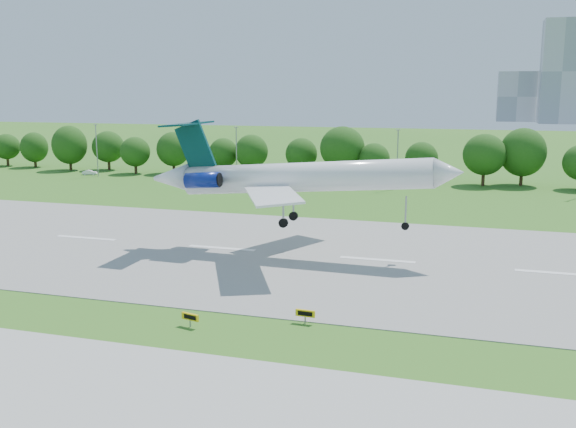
{
  "coord_description": "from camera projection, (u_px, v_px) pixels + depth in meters",
  "views": [
    {
      "loc": [
        31.06,
        -48.92,
        19.92
      ],
      "look_at": [
        10.98,
        18.0,
        6.43
      ],
      "focal_mm": 40.0,
      "sensor_mm": 36.0,
      "label": 1
    }
  ],
  "objects": [
    {
      "name": "taxi_sign_right",
      "position": [
        190.0,
        317.0,
        54.72
      ],
      "size": [
        1.73,
        0.61,
        1.22
      ],
      "rotation": [
        0.0,
        0.0,
        -0.24
      ],
      "color": "gray",
      "rests_on": "ground"
    },
    {
      "name": "service_vehicle_a",
      "position": [
        90.0,
        172.0,
        153.78
      ],
      "size": [
        3.63,
        2.32,
        1.13
      ],
      "primitive_type": "imported",
      "rotation": [
        0.0,
        0.0,
        1.93
      ],
      "color": "white",
      "rests_on": "ground"
    },
    {
      "name": "tree_line",
      "position": [
        336.0,
        153.0,
        143.89
      ],
      "size": [
        288.4,
        8.4,
        10.4
      ],
      "color": "#382314",
      "rests_on": "ground"
    },
    {
      "name": "runway",
      "position": [
        222.0,
        248.0,
        82.05
      ],
      "size": [
        400.0,
        45.0,
        0.08
      ],
      "primitive_type": "cube",
      "color": "gray",
      "rests_on": "ground"
    },
    {
      "name": "taxi_sign_centre",
      "position": [
        305.0,
        314.0,
        55.56
      ],
      "size": [
        1.76,
        0.32,
        1.23
      ],
      "rotation": [
        0.0,
        0.0,
        -0.06
      ],
      "color": "gray",
      "rests_on": "ground"
    },
    {
      "name": "service_vehicle_b",
      "position": [
        248.0,
        180.0,
        141.02
      ],
      "size": [
        3.63,
        2.01,
        1.17
      ],
      "primitive_type": "imported",
      "rotation": [
        0.0,
        0.0,
        1.38
      ],
      "color": "beige",
      "rests_on": "ground"
    },
    {
      "name": "airliner",
      "position": [
        289.0,
        176.0,
        77.65
      ],
      "size": [
        38.79,
        28.29,
        12.61
      ],
      "rotation": [
        0.0,
        -0.07,
        0.01
      ],
      "color": "white",
      "rests_on": "ground"
    },
    {
      "name": "ground",
      "position": [
        117.0,
        312.0,
        58.55
      ],
      "size": [
        600.0,
        600.0,
        0.0
      ],
      "primitive_type": "plane",
      "color": "#296A1B",
      "rests_on": "ground"
    },
    {
      "name": "light_poles",
      "position": [
        314.0,
        156.0,
        135.17
      ],
      "size": [
        175.9,
        0.25,
        12.19
      ],
      "color": "gray",
      "rests_on": "ground"
    }
  ]
}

